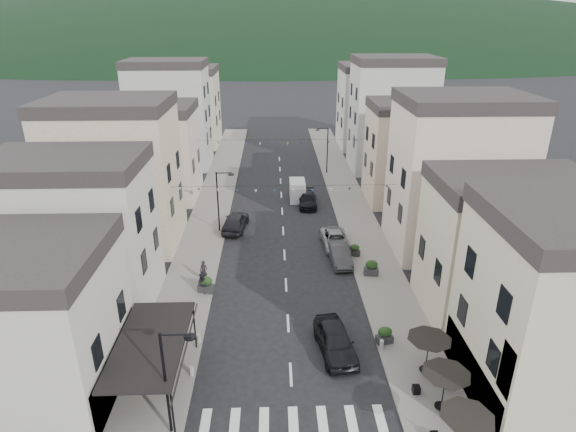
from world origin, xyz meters
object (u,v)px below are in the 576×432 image
object	(u,v)px
delivery_van	(297,190)
pedestrian_a	(204,271)
parked_car_c	(336,240)
pedestrian_b	(202,284)
parked_car_e	(235,221)
parked_car_a	(335,341)
parked_car_b	(340,254)
parked_car_d	(308,200)

from	to	relation	value
delivery_van	pedestrian_a	bearing A→B (deg)	-113.48
parked_car_c	pedestrian_a	xyz separation A→B (m)	(-10.95, -5.83, 0.29)
pedestrian_b	parked_car_e	bearing A→B (deg)	124.48
parked_car_a	parked_car_b	xyz separation A→B (m)	(1.80, 11.68, -0.11)
parked_car_d	parked_car_e	world-z (taller)	parked_car_e
parked_car_d	delivery_van	world-z (taller)	delivery_van
parked_car_b	parked_car_e	bearing A→B (deg)	139.89
parked_car_a	parked_car_c	world-z (taller)	parked_car_a
pedestrian_a	parked_car_d	bearing A→B (deg)	72.61
parked_car_c	parked_car_d	xyz separation A→B (m)	(-1.80, 10.12, -0.01)
parked_car_a	pedestrian_a	size ratio (longest dim) A/B	2.91
delivery_van	parked_car_e	bearing A→B (deg)	-126.61
parked_car_a	parked_car_d	distance (m)	24.65
parked_car_c	parked_car_e	world-z (taller)	parked_car_e
parked_car_b	parked_car_e	world-z (taller)	parked_car_e
pedestrian_b	delivery_van	bearing A→B (deg)	110.66
parked_car_c	pedestrian_b	xyz separation A→B (m)	(-10.81, -7.70, 0.27)
pedestrian_b	parked_car_a	bearing A→B (deg)	5.17
parked_car_a	parked_car_d	bearing A→B (deg)	82.18
parked_car_d	delivery_van	xyz separation A→B (m)	(-1.00, 2.36, 0.34)
parked_car_d	pedestrian_a	bearing A→B (deg)	-118.35
parked_car_e	pedestrian_a	world-z (taller)	pedestrian_a
parked_car_d	parked_car_e	bearing A→B (deg)	-139.03
parked_car_d	pedestrian_a	distance (m)	18.38
pedestrian_a	parked_car_b	bearing A→B (deg)	27.63
parked_car_c	delivery_van	distance (m)	12.79
parked_car_a	parked_car_c	size ratio (longest dim) A/B	1.01
parked_car_b	delivery_van	distance (m)	15.59
parked_car_c	delivery_van	world-z (taller)	delivery_van
parked_car_c	parked_car_d	distance (m)	10.28
parked_car_b	parked_car_c	xyz separation A→B (m)	(0.00, 2.86, -0.05)
parked_car_a	parked_car_d	xyz separation A→B (m)	(0.00, 24.65, -0.17)
parked_car_c	parked_car_d	size ratio (longest dim) A/B	1.05
parked_car_d	parked_car_e	xyz separation A→B (m)	(-7.40, -6.09, 0.17)
parked_car_a	parked_car_d	size ratio (longest dim) A/B	1.07
parked_car_a	pedestrian_a	world-z (taller)	pedestrian_a
parked_car_b	parked_car_d	world-z (taller)	parked_car_b
parked_car_a	pedestrian_a	xyz separation A→B (m)	(-9.15, 8.71, 0.13)
parked_car_e	pedestrian_b	distance (m)	11.84
parked_car_c	pedestrian_a	size ratio (longest dim) A/B	2.88
parked_car_a	parked_car_c	xyz separation A→B (m)	(1.80, 14.53, -0.16)
parked_car_c	parked_car_e	distance (m)	10.04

